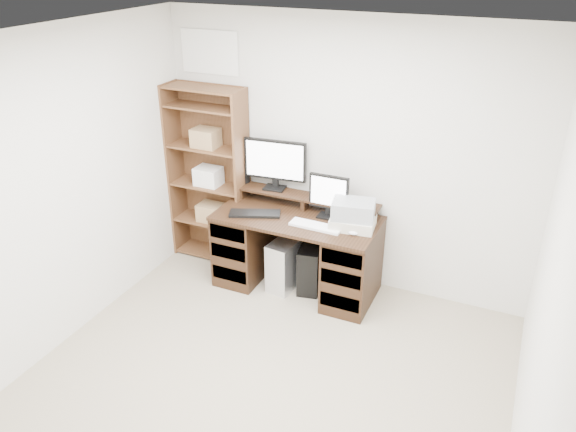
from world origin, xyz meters
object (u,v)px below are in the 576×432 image
Objects in this scene: monitor_wide at (275,162)px; tower_silver at (288,261)px; monitor_small at (329,194)px; bookshelf at (210,174)px; tower_black at (311,265)px; desk at (297,251)px; printer at (353,222)px.

tower_silver is (0.25, -0.26, -0.89)m from monitor_wide.
monitor_small is 0.81m from tower_silver.
monitor_wide is 0.96m from tower_silver.
bookshelf is at bearing 175.53° from monitor_small.
monitor_small is 0.75m from tower_black.
bookshelf is (-1.05, 0.21, 0.53)m from desk.
tower_black is at bearing -28.75° from monitor_wide.
desk is 0.21m from tower_black.
desk is 3.95× the size of printer.
monitor_small is at bearing 149.49° from printer.
monitor_small is 1.31m from bookshelf.
desk is 0.17m from tower_silver.
tower_silver is 1.19m from bookshelf.
tower_black is at bearing 22.87° from tower_silver.
tower_black is 0.27× the size of bookshelf.
monitor_small is at bearing 10.64° from tower_black.
desk is 3.75× the size of monitor_small.
monitor_wide is 1.60× the size of printer.
printer is at bearing 7.04° from tower_silver.
tower_black is at bearing -157.82° from monitor_small.
monitor_wide is 1.24× the size of tower_black.
printer is 0.77× the size of tower_silver.
monitor_small is at bearing 24.78° from desk.
monitor_wide reaches higher than tower_silver.
desk is at bearing -11.46° from bookshelf.
monitor_wide is at bearing 141.83° from tower_silver.
monitor_small is 0.22× the size of bookshelf.
printer reaches higher than tower_silver.
bookshelf reaches higher than tower_black.
tower_black is at bearing 163.95° from printer.
tower_silver is 1.02× the size of tower_black.
monitor_small is (0.25, 0.12, 0.58)m from desk.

